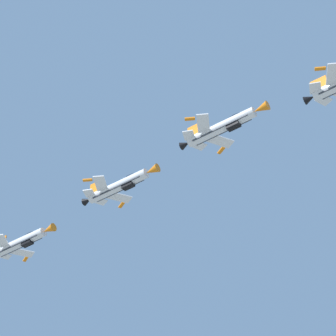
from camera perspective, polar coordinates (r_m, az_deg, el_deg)
fighter_jet_right_wing at (r=109.41m, az=4.52°, el=3.41°), size 15.97×10.59×4.37m
fighter_jet_left_outer at (r=118.75m, az=-4.03°, el=-1.46°), size 15.97×10.57×4.38m
fighter_jet_right_outer at (r=128.83m, az=-12.08°, el=-6.03°), size 15.97×10.58×4.38m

